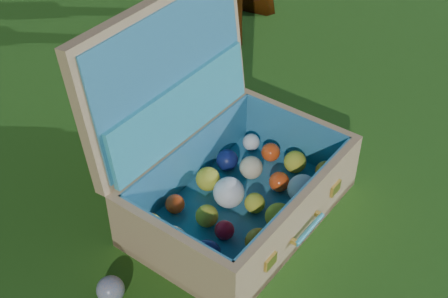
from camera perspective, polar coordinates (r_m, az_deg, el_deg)
ground at (r=1.85m, az=2.91°, el=-1.29°), size 60.00×60.00×0.00m
stray_ball at (r=1.51m, az=-10.34°, el=-12.54°), size 0.07×0.07×0.07m
suitcase at (r=1.62m, az=-0.60°, el=-0.91°), size 0.70×0.63×0.56m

